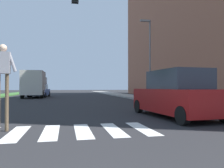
# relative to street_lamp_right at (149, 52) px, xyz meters

# --- Properties ---
(ground_plane) EXTENTS (140.00, 140.00, 0.00)m
(ground_plane) POSITION_rel_street_lamp_right_xyz_m (-8.12, 10.49, -4.59)
(ground_plane) COLOR #262628
(crosswalk) EXTENTS (5.85, 2.20, 0.01)m
(crosswalk) POSITION_rel_street_lamp_right_xyz_m (-8.12, -13.10, -4.59)
(crosswalk) COLOR silver
(crosswalk) RESTS_ON ground_plane
(sidewalk_right) EXTENTS (3.00, 64.00, 0.15)m
(sidewalk_right) POSITION_rel_street_lamp_right_xyz_m (0.60, 8.49, -4.52)
(sidewalk_right) COLOR #9E9991
(sidewalk_right) RESTS_ON ground_plane
(street_lamp_right) EXTENTS (1.02, 0.24, 7.50)m
(street_lamp_right) POSITION_rel_street_lamp_right_xyz_m (0.00, 0.00, 0.00)
(street_lamp_right) COLOR slate
(street_lamp_right) RESTS_ON sidewalk_right
(pedestrian_performer) EXTENTS (0.75, 0.27, 2.49)m
(pedestrian_performer) POSITION_rel_street_lamp_right_xyz_m (-9.47, -12.73, -2.93)
(pedestrian_performer) COLOR brown
(pedestrian_performer) RESTS_ON ground_plane
(suv_crossing) EXTENTS (2.27, 4.72, 1.97)m
(suv_crossing) POSITION_rel_street_lamp_right_xyz_m (-3.19, -11.04, -3.66)
(suv_crossing) COLOR maroon
(suv_crossing) RESTS_ON ground_plane
(sedan_midblock) EXTENTS (2.14, 4.60, 1.63)m
(sedan_midblock) POSITION_rel_street_lamp_right_xyz_m (-10.93, 10.20, -3.84)
(sedan_midblock) COLOR navy
(sedan_midblock) RESTS_ON ground_plane
(truck_box_delivery) EXTENTS (2.40, 6.20, 3.10)m
(truck_box_delivery) POSITION_rel_street_lamp_right_xyz_m (-11.37, 8.08, -2.96)
(truck_box_delivery) COLOR #B7B7BC
(truck_box_delivery) RESTS_ON ground_plane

